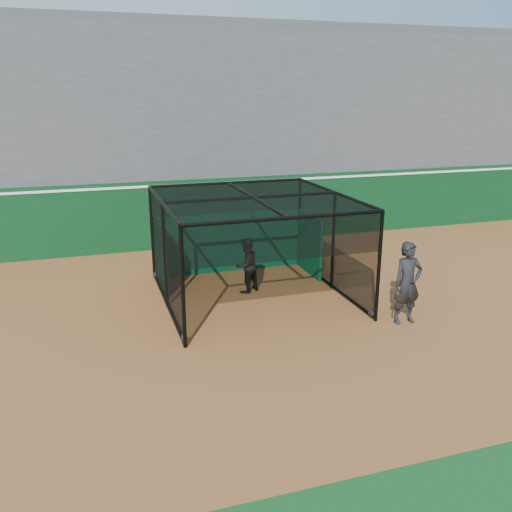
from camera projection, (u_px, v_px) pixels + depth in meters
name	position (u px, v px, depth m)	size (l,w,h in m)	color
ground	(257.00, 339.00, 12.67)	(120.00, 120.00, 0.00)	#94572B
outfield_wall	(187.00, 212.00, 20.05)	(50.00, 0.50, 2.50)	#093617
grandstand	(167.00, 119.00, 22.56)	(50.00, 7.85, 8.95)	#4C4C4F
batting_cage	(253.00, 248.00, 14.93)	(4.95, 5.25, 2.83)	black
batter	(246.00, 265.00, 15.48)	(0.78, 0.61, 1.60)	black
on_deck_player	(407.00, 283.00, 13.32)	(0.76, 0.50, 2.08)	black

